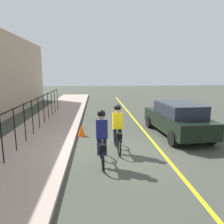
# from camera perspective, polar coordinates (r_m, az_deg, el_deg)

# --- Properties ---
(ground_plane) EXTENTS (80.00, 80.00, 0.00)m
(ground_plane) POSITION_cam_1_polar(r_m,az_deg,el_deg) (8.31, 1.85, -10.36)
(ground_plane) COLOR #3C4036
(lane_line_centre) EXTENTS (36.00, 0.12, 0.01)m
(lane_line_centre) POSITION_cam_1_polar(r_m,az_deg,el_deg) (8.62, 12.64, -9.81)
(lane_line_centre) COLOR yellow
(lane_line_centre) RESTS_ON ground
(sidewalk) EXTENTS (40.00, 3.20, 0.15)m
(sidewalk) POSITION_cam_1_polar(r_m,az_deg,el_deg) (8.62, -21.59, -9.82)
(sidewalk) COLOR #A79487
(sidewalk) RESTS_ON ground
(iron_fence) EXTENTS (15.31, 0.04, 1.60)m
(iron_fence) POSITION_cam_1_polar(r_m,az_deg,el_deg) (9.35, -22.65, -0.89)
(iron_fence) COLOR black
(iron_fence) RESTS_ON sidewalk
(cyclist_lead) EXTENTS (1.71, 0.37, 1.83)m
(cyclist_lead) POSITION_cam_1_polar(r_m,az_deg,el_deg) (6.83, -2.80, -7.00)
(cyclist_lead) COLOR black
(cyclist_lead) RESTS_ON ground
(cyclist_follow) EXTENTS (1.71, 0.37, 1.83)m
(cyclist_follow) POSITION_cam_1_polar(r_m,az_deg,el_deg) (7.95, 1.51, -4.44)
(cyclist_follow) COLOR black
(cyclist_follow) RESTS_ON ground
(patrol_sedan) EXTENTS (4.52, 2.19, 1.58)m
(patrol_sedan) POSITION_cam_1_polar(r_m,az_deg,el_deg) (10.52, 17.22, -1.65)
(patrol_sedan) COLOR black
(patrol_sedan) RESTS_ON ground
(traffic_cone_near) EXTENTS (0.36, 0.36, 0.54)m
(traffic_cone_near) POSITION_cam_1_polar(r_m,az_deg,el_deg) (10.15, -8.26, -4.95)
(traffic_cone_near) COLOR #E8550E
(traffic_cone_near) RESTS_ON ground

